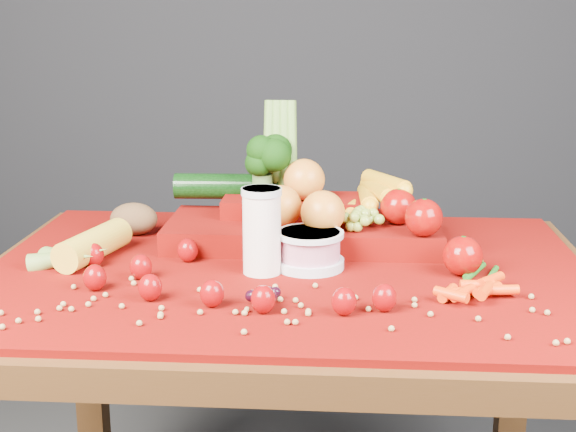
# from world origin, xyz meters

# --- Properties ---
(table) EXTENTS (1.10, 0.80, 0.75)m
(table) POSITION_xyz_m (0.00, 0.00, 0.66)
(table) COLOR #3E230E
(table) RESTS_ON ground
(red_cloth) EXTENTS (1.05, 0.75, 0.01)m
(red_cloth) POSITION_xyz_m (0.00, 0.00, 0.76)
(red_cloth) COLOR #650303
(red_cloth) RESTS_ON table
(milk_glass) EXTENTS (0.07, 0.07, 0.15)m
(milk_glass) POSITION_xyz_m (-0.04, -0.03, 0.84)
(milk_glass) COLOR white
(milk_glass) RESTS_ON red_cloth
(yogurt_bowl) EXTENTS (0.12, 0.12, 0.07)m
(yogurt_bowl) POSITION_xyz_m (0.04, 0.00, 0.80)
(yogurt_bowl) COLOR silver
(yogurt_bowl) RESTS_ON red_cloth
(strawberry_scatter) EXTENTS (0.54, 0.28, 0.05)m
(strawberry_scatter) POSITION_xyz_m (-0.12, -0.14, 0.79)
(strawberry_scatter) COLOR #910009
(strawberry_scatter) RESTS_ON red_cloth
(dark_grape_cluster) EXTENTS (0.06, 0.05, 0.03)m
(dark_grape_cluster) POSITION_xyz_m (-0.03, -0.18, 0.78)
(dark_grape_cluster) COLOR black
(dark_grape_cluster) RESTS_ON red_cloth
(soybean_scatter) EXTENTS (0.84, 0.24, 0.01)m
(soybean_scatter) POSITION_xyz_m (0.00, -0.20, 0.77)
(soybean_scatter) COLOR #B08A4C
(soybean_scatter) RESTS_ON red_cloth
(corn_ear) EXTENTS (0.22, 0.25, 0.06)m
(corn_ear) POSITION_xyz_m (-0.37, -0.01, 0.78)
(corn_ear) COLOR yellow
(corn_ear) RESTS_ON red_cloth
(potato) EXTENTS (0.10, 0.07, 0.07)m
(potato) POSITION_xyz_m (-0.32, 0.19, 0.79)
(potato) COLOR brown
(potato) RESTS_ON red_cloth
(baby_carrot_pile) EXTENTS (0.18, 0.17, 0.03)m
(baby_carrot_pile) POSITION_xyz_m (0.31, -0.14, 0.78)
(baby_carrot_pile) COLOR #ED3908
(baby_carrot_pile) RESTS_ON red_cloth
(green_bean_pile) EXTENTS (0.14, 0.12, 0.01)m
(green_bean_pile) POSITION_xyz_m (0.34, -0.01, 0.77)
(green_bean_pile) COLOR #1D6216
(green_bean_pile) RESTS_ON red_cloth
(produce_mound) EXTENTS (0.58, 0.35, 0.27)m
(produce_mound) POSITION_xyz_m (0.03, 0.16, 0.82)
(produce_mound) COLOR #650303
(produce_mound) RESTS_ON red_cloth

